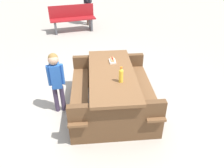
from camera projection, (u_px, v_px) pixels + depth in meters
ground_plane at (112, 108)px, 4.06m from camera, size 30.00×30.00×0.00m
picnic_table at (112, 88)px, 3.83m from camera, size 2.15×1.90×0.75m
soda_bottle at (121, 75)px, 3.36m from camera, size 0.07×0.07×0.26m
hotdog_tray at (112, 60)px, 3.97m from camera, size 0.21×0.17×0.08m
child_in_coat at (56, 76)px, 3.63m from camera, size 0.22×0.25×1.12m
park_bench_near at (72, 18)px, 7.41m from camera, size 1.11×1.50×0.85m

